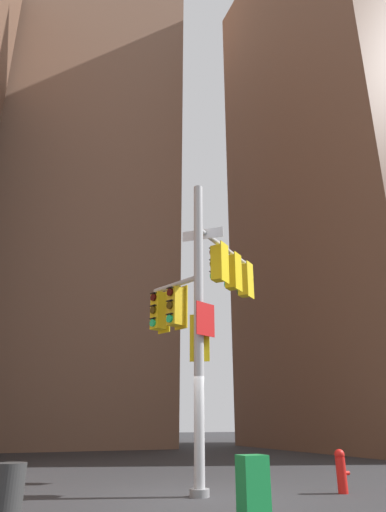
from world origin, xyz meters
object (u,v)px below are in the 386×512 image
object	(u,v)px
fire_hydrant	(341,470)
newspaper_box	(253,489)
signal_pole_assembly	(205,303)
trash_bin	(8,492)

from	to	relation	value
fire_hydrant	newspaper_box	bearing A→B (deg)	-148.70
signal_pole_assembly	fire_hydrant	size ratio (longest dim) A/B	8.12
signal_pole_assembly	newspaper_box	world-z (taller)	signal_pole_assembly
newspaper_box	fire_hydrant	bearing A→B (deg)	31.30
fire_hydrant	newspaper_box	world-z (taller)	newspaper_box
trash_bin	newspaper_box	bearing A→B (deg)	-25.19
fire_hydrant	newspaper_box	distance (m)	4.09
newspaper_box	trash_bin	bearing A→B (deg)	154.81
signal_pole_assembly	fire_hydrant	bearing A→B (deg)	-28.92
fire_hydrant	newspaper_box	size ratio (longest dim) A/B	0.92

